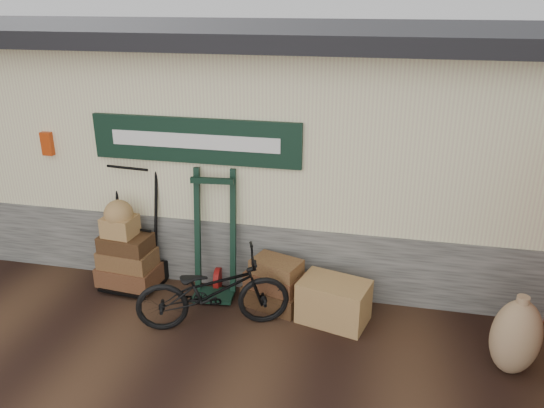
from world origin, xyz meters
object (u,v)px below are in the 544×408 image
Objects in this scene: suitcase_stack at (274,282)px; bicycle at (213,287)px; green_barrow at (214,235)px; porter_trolley at (133,219)px; wicker_hamper at (334,301)px.

bicycle is at bearing -135.63° from suitcase_stack.
suitcase_stack is 0.84m from bicycle.
green_barrow reaches higher than suitcase_stack.
suitcase_stack is at bearing -0.17° from porter_trolley.
porter_trolley is 2.33× the size of wicker_hamper.
suitcase_stack is at bearing -14.47° from green_barrow.
green_barrow is at bearing 170.87° from suitcase_stack.
green_barrow is 0.93× the size of bicycle.
suitcase_stack is at bearing -65.76° from bicycle.
porter_trolley is 2.75m from wicker_hamper.
bicycle is (1.31, -0.76, -0.40)m from porter_trolley.
green_barrow is at bearing -4.35° from bicycle.
bicycle is (-0.59, -0.57, 0.19)m from suitcase_stack.
porter_trolley is 1.56m from bicycle.
wicker_hamper is at bearing -13.62° from suitcase_stack.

